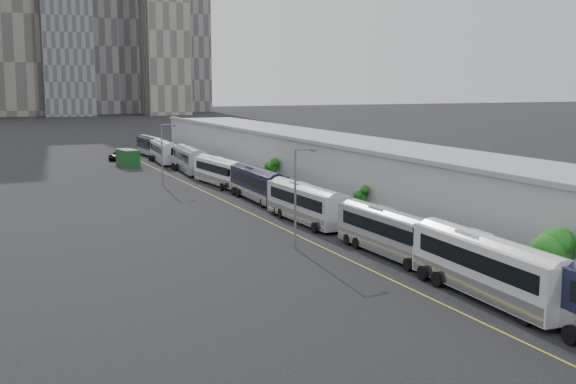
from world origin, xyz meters
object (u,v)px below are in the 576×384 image
bus_7 (189,162)px  shipping_container (128,158)px  suv (119,155)px  bus_6 (220,174)px  bus_4 (306,207)px  street_lamp_far (163,150)px  bus_3 (390,237)px  bus_5 (258,187)px  street_lamp_near (298,191)px  bus_9 (153,148)px  bus_2 (489,273)px  bus_8 (164,154)px

bus_7 → shipping_container: bearing=126.0°
suv → bus_6: bearing=-57.4°
bus_6 → bus_7: size_ratio=0.94×
bus_4 → street_lamp_far: size_ratio=1.59×
bus_6 → suv: bus_6 is taller
bus_3 → bus_5: bus_5 is taller
bus_3 → suv: (-6.62, 80.75, -0.73)m
street_lamp_near → street_lamp_far: bearing=91.8°
bus_4 → shipping_container: bearing=95.5°
bus_3 → bus_9: bearing=88.7°
bus_4 → bus_9: (0.72, 69.45, -0.05)m
street_lamp_far → shipping_container: street_lamp_far is taller
bus_4 → shipping_container: size_ratio=2.46×
bus_2 → suv: size_ratio=2.33×
bus_6 → street_lamp_far: 8.08m
bus_4 → bus_9: bearing=87.8°
bus_2 → bus_9: bus_2 is taller
bus_7 → street_lamp_far: size_ratio=1.65×
bus_6 → shipping_container: bus_6 is taller
bus_5 → suv: (-6.77, 51.25, -0.78)m
bus_9 → suv: (-6.92, -3.71, -0.72)m
bus_2 → bus_3: size_ratio=1.10×
bus_9 → bus_6: bearing=-94.5°
suv → bus_8: bearing=-29.8°
bus_4 → bus_6: (0.38, 28.20, -0.05)m
bus_8 → shipping_container: (-6.69, -3.11, -0.19)m
street_lamp_near → bus_9: bearing=85.7°
bus_2 → street_lamp_near: 18.62m
bus_6 → bus_8: 29.56m
bus_6 → suv: bearing=95.3°
bus_3 → bus_9: size_ratio=0.99×
bus_8 → shipping_container: size_ratio=2.50×
bus_4 → shipping_container: (-6.76, 54.65, -0.17)m
bus_5 → bus_9: bus_5 is taller
street_lamp_far → suv: (0.40, 35.06, -3.96)m
bus_4 → bus_7: bearing=88.0°
bus_6 → street_lamp_far: bearing=155.7°
bus_3 → bus_7: (-0.10, 58.03, 0.09)m
shipping_container → bus_5: bearing=-87.2°
bus_3 → bus_6: size_ratio=0.99×
bus_5 → shipping_container: bus_5 is taller
street_lamp_near → street_lamp_far: (-1.30, 40.50, -0.05)m
street_lamp_far → bus_9: bearing=79.3°
bus_2 → bus_8: 85.12m
bus_6 → street_lamp_far: street_lamp_far is taller
bus_8 → bus_7: bearing=-84.3°
bus_5 → shipping_container: bearing=101.9°
shipping_container → bus_7: bearing=-66.1°
bus_6 → bus_9: (0.34, 41.25, -0.00)m
bus_6 → bus_9: size_ratio=1.00×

